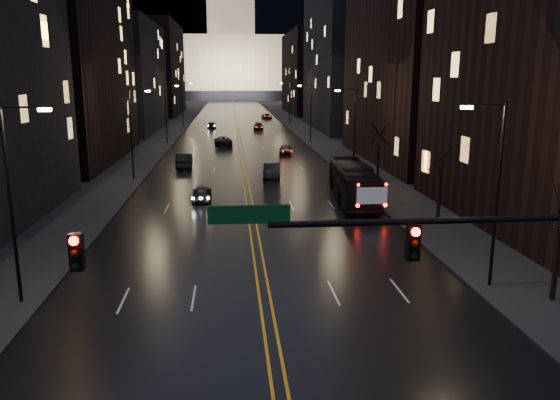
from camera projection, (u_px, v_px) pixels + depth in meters
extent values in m
cube|color=black|center=(235.00, 116.00, 142.18)|extent=(20.00, 320.00, 0.02)
cube|color=black|center=(181.00, 116.00, 140.91)|extent=(8.00, 320.00, 0.16)
cube|color=black|center=(289.00, 115.00, 143.41)|extent=(8.00, 320.00, 0.16)
cube|color=orange|center=(235.00, 116.00, 142.17)|extent=(0.62, 320.00, 0.01)
cube|color=black|center=(60.00, 42.00, 63.40)|extent=(12.00, 30.00, 28.00)
cube|color=black|center=(123.00, 77.00, 101.19)|extent=(12.00, 34.00, 20.00)
cube|color=black|center=(156.00, 69.00, 147.37)|extent=(12.00, 40.00, 24.00)
cube|color=black|center=(346.00, 61.00, 104.27)|extent=(12.00, 34.00, 26.00)
cube|color=black|center=(310.00, 73.00, 151.33)|extent=(12.00, 40.00, 22.00)
cube|color=black|center=(232.00, 94.00, 258.28)|extent=(90.00, 50.00, 4.00)
cube|color=#DFC081|center=(232.00, 64.00, 255.18)|extent=(80.00, 36.00, 24.00)
cylinder|color=beige|center=(231.00, 19.00, 250.76)|extent=(22.00, 22.00, 16.00)
cylinder|color=black|center=(485.00, 220.00, 15.04)|extent=(12.00, 0.18, 0.18)
cube|color=black|center=(77.00, 252.00, 14.20)|extent=(0.35, 0.30, 1.00)
cube|color=black|center=(413.00, 242.00, 15.00)|extent=(0.35, 0.30, 1.00)
sphere|color=#FF0705|center=(74.00, 241.00, 13.94)|extent=(0.24, 0.24, 0.24)
sphere|color=#FF0705|center=(416.00, 232.00, 14.74)|extent=(0.24, 0.24, 0.24)
cube|color=#053F14|center=(249.00, 214.00, 14.40)|extent=(2.20, 0.06, 0.50)
cylinder|color=black|center=(497.00, 198.00, 25.62)|extent=(0.16, 0.16, 9.00)
cylinder|color=black|center=(486.00, 105.00, 24.59)|extent=(1.80, 0.10, 0.10)
cube|color=#FFD899|center=(467.00, 107.00, 24.53)|extent=(0.50, 0.25, 0.15)
cylinder|color=black|center=(11.00, 208.00, 23.66)|extent=(0.16, 0.16, 9.00)
cylinder|color=black|center=(22.00, 107.00, 22.79)|extent=(1.80, 0.10, 0.10)
cube|color=#FFD899|center=(45.00, 110.00, 22.89)|extent=(0.50, 0.25, 0.15)
cylinder|color=black|center=(354.00, 133.00, 54.75)|extent=(0.16, 0.16, 9.00)
cylinder|color=black|center=(347.00, 90.00, 53.72)|extent=(1.80, 0.10, 0.10)
cube|color=#FFD899|center=(338.00, 91.00, 53.67)|extent=(0.50, 0.25, 0.15)
cylinder|color=black|center=(131.00, 135.00, 52.80)|extent=(0.16, 0.16, 9.00)
cylinder|color=black|center=(138.00, 90.00, 51.93)|extent=(1.80, 0.10, 0.10)
cube|color=#FFD899|center=(148.00, 91.00, 52.03)|extent=(0.50, 0.25, 0.15)
cylinder|color=black|center=(311.00, 114.00, 83.89)|extent=(0.16, 0.16, 9.00)
cylinder|color=black|center=(305.00, 85.00, 82.86)|extent=(1.80, 0.10, 0.10)
cube|color=#FFD899|center=(299.00, 86.00, 82.80)|extent=(0.50, 0.25, 0.15)
cylinder|color=black|center=(166.00, 114.00, 81.93)|extent=(0.16, 0.16, 9.00)
cylinder|color=black|center=(171.00, 85.00, 81.06)|extent=(1.80, 0.10, 0.10)
cube|color=#FFD899|center=(177.00, 86.00, 81.16)|extent=(0.50, 0.25, 0.15)
cylinder|color=black|center=(290.00, 104.00, 113.03)|extent=(0.16, 0.16, 9.00)
cylinder|color=black|center=(285.00, 83.00, 112.00)|extent=(1.80, 0.10, 0.10)
cube|color=#FFD899|center=(281.00, 83.00, 111.94)|extent=(0.50, 0.25, 0.15)
cylinder|color=black|center=(182.00, 105.00, 111.07)|extent=(0.16, 0.16, 9.00)
cylinder|color=black|center=(186.00, 83.00, 110.20)|extent=(1.80, 0.10, 0.10)
cube|color=#FFD899|center=(191.00, 83.00, 110.30)|extent=(0.50, 0.25, 0.15)
cylinder|color=black|center=(556.00, 266.00, 24.46)|extent=(0.24, 0.24, 3.50)
cylinder|color=black|center=(439.00, 198.00, 38.06)|extent=(0.24, 0.24, 3.50)
cylinder|color=black|center=(378.00, 163.00, 53.60)|extent=(0.24, 0.24, 3.50)
imported|color=black|center=(353.00, 183.00, 44.57)|extent=(3.40, 11.54, 3.17)
imported|color=black|center=(202.00, 193.00, 44.93)|extent=(1.61, 3.91, 1.33)
imported|color=black|center=(185.00, 161.00, 61.32)|extent=(1.97, 5.12, 1.66)
imported|color=black|center=(223.00, 141.00, 81.01)|extent=(2.83, 5.41, 1.46)
imported|color=black|center=(212.00, 125.00, 108.22)|extent=(1.92, 4.48, 1.29)
imported|color=black|center=(272.00, 171.00, 54.77)|extent=(2.09, 4.91, 1.57)
imported|color=black|center=(285.00, 150.00, 71.67)|extent=(2.05, 4.16, 1.36)
imported|color=black|center=(258.00, 126.00, 105.01)|extent=(2.17, 4.82, 1.37)
imported|color=black|center=(267.00, 116.00, 132.68)|extent=(2.36, 4.70, 1.28)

